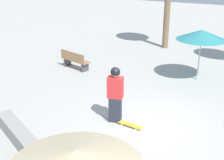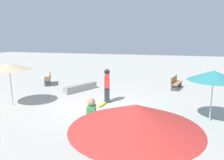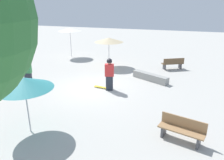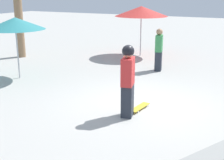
# 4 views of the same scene
# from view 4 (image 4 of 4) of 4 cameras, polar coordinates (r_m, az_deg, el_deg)

# --- Properties ---
(ground_plane) EXTENTS (60.00, 60.00, 0.00)m
(ground_plane) POSITION_cam_4_polar(r_m,az_deg,el_deg) (8.72, 5.21, -4.59)
(ground_plane) COLOR #B2AFA8
(skater_main) EXTENTS (0.37, 0.53, 1.82)m
(skater_main) POSITION_cam_4_polar(r_m,az_deg,el_deg) (7.64, 2.90, 0.22)
(skater_main) COLOR #282D38
(skater_main) RESTS_ON ground_plane
(skateboard) EXTENTS (0.29, 0.82, 0.07)m
(skateboard) POSITION_cam_4_polar(r_m,az_deg,el_deg) (8.40, 5.09, -4.98)
(skateboard) COLOR gold
(skateboard) RESTS_ON ground_plane
(shade_umbrella_red) EXTENTS (2.49, 2.49, 2.36)m
(shade_umbrella_red) POSITION_cam_4_polar(r_m,az_deg,el_deg) (15.02, 5.38, 12.42)
(shade_umbrella_red) COLOR #B7B7BC
(shade_umbrella_red) RESTS_ON ground_plane
(shade_umbrella_teal) EXTENTS (2.07, 2.07, 2.17)m
(shade_umbrella_teal) POSITION_cam_4_polar(r_m,az_deg,el_deg) (11.46, -17.28, 9.85)
(shade_umbrella_teal) COLOR #B7B7BC
(shade_umbrella_teal) RESTS_ON ground_plane
(bystander_watching) EXTENTS (0.34, 0.49, 1.66)m
(bystander_watching) POSITION_cam_4_polar(r_m,az_deg,el_deg) (12.34, 8.54, 5.45)
(bystander_watching) COLOR #282D38
(bystander_watching) RESTS_ON ground_plane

